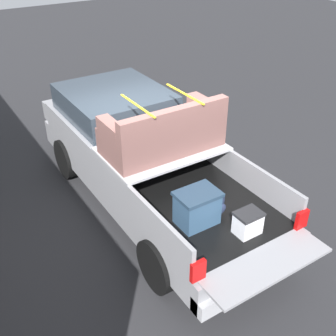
# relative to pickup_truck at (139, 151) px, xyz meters

# --- Properties ---
(ground_plane) EXTENTS (40.00, 40.00, 0.00)m
(ground_plane) POSITION_rel_pickup_truck_xyz_m (-0.36, -0.00, -0.95)
(ground_plane) COLOR #262628
(pickup_truck) EXTENTS (6.05, 2.06, 2.23)m
(pickup_truck) POSITION_rel_pickup_truck_xyz_m (0.00, 0.00, 0.00)
(pickup_truck) COLOR gray
(pickup_truck) RESTS_ON ground_plane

